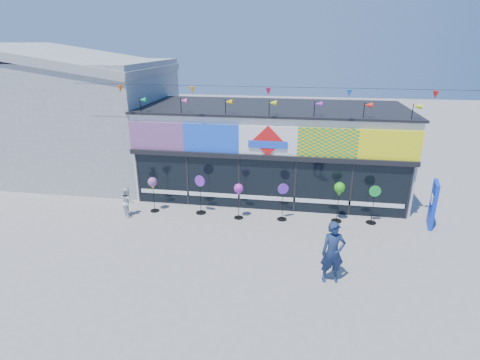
% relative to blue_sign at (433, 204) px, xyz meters
% --- Properties ---
extents(ground, '(80.00, 80.00, 0.00)m').
position_rel_blue_sign_xyz_m(ground, '(-6.57, -2.84, -0.94)').
color(ground, gray).
rests_on(ground, ground).
extents(kite_shop, '(16.00, 5.70, 5.31)m').
position_rel_blue_sign_xyz_m(kite_shop, '(-6.57, 3.10, 1.11)').
color(kite_shop, silver).
rests_on(kite_shop, ground).
extents(neighbour_building, '(8.18, 7.20, 6.87)m').
position_rel_blue_sign_xyz_m(neighbour_building, '(-16.57, 4.16, 2.27)').
color(neighbour_building, '#A2A5A7').
rests_on(neighbour_building, ground).
extents(blue_sign, '(0.33, 0.94, 1.86)m').
position_rel_blue_sign_xyz_m(blue_sign, '(0.00, 0.00, 0.00)').
color(blue_sign, '#0D32D1').
rests_on(blue_sign, ground).
extents(spinner_0, '(0.39, 0.39, 1.55)m').
position_rel_blue_sign_xyz_m(spinner_0, '(-11.33, -0.35, 0.30)').
color(spinner_0, black).
rests_on(spinner_0, ground).
extents(spinner_1, '(0.46, 0.43, 1.71)m').
position_rel_blue_sign_xyz_m(spinner_1, '(-9.30, -0.23, -0.04)').
color(spinner_1, black).
rests_on(spinner_1, ground).
extents(spinner_2, '(0.39, 0.39, 1.52)m').
position_rel_blue_sign_xyz_m(spinner_2, '(-7.62, -0.47, 0.28)').
color(spinner_2, black).
rests_on(spinner_2, ground).
extents(spinner_3, '(0.43, 0.40, 1.59)m').
position_rel_blue_sign_xyz_m(spinner_3, '(-5.83, -0.33, -0.10)').
color(spinner_3, black).
rests_on(spinner_3, ground).
extents(spinner_4, '(0.43, 0.43, 1.70)m').
position_rel_blue_sign_xyz_m(spinner_4, '(-3.62, -0.15, 0.43)').
color(spinner_4, black).
rests_on(spinner_4, ground).
extents(spinner_5, '(0.45, 0.41, 1.62)m').
position_rel_blue_sign_xyz_m(spinner_5, '(-2.25, -0.08, -0.08)').
color(spinner_5, black).
rests_on(spinner_5, ground).
extents(adult_man, '(0.80, 0.60, 1.97)m').
position_rel_blue_sign_xyz_m(adult_man, '(-4.15, -4.32, 0.05)').
color(adult_man, '#172549').
rests_on(adult_man, ground).
extents(child, '(0.66, 0.67, 1.23)m').
position_rel_blue_sign_xyz_m(child, '(-12.28, -0.91, -0.32)').
color(child, silver).
rests_on(child, ground).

